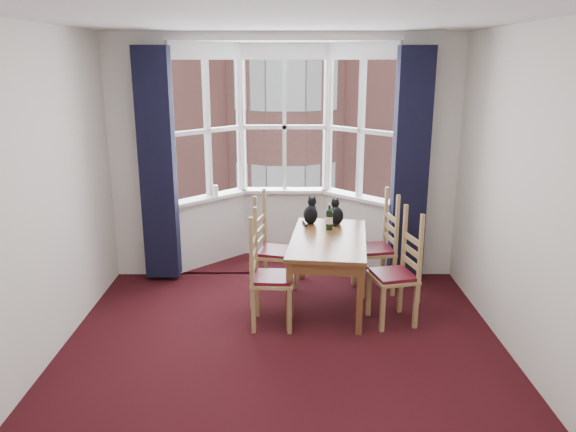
{
  "coord_description": "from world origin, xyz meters",
  "views": [
    {
      "loc": [
        0.03,
        -4.15,
        2.51
      ],
      "look_at": [
        0.04,
        1.05,
        1.05
      ],
      "focal_mm": 35.0,
      "sensor_mm": 36.0,
      "label": 1
    }
  ],
  "objects_px": {
    "dining_table": "(328,246)",
    "wine_bottle": "(329,218)",
    "cat_left": "(311,213)",
    "chair_left_far": "(268,252)",
    "chair_right_far": "(382,250)",
    "cat_right": "(336,214)",
    "chair_left_near": "(263,279)",
    "candle_tall": "(216,191)",
    "chair_right_near": "(402,276)"
  },
  "relations": [
    {
      "from": "dining_table",
      "to": "chair_left_far",
      "type": "bearing_deg",
      "value": 156.13
    },
    {
      "from": "chair_right_far",
      "to": "chair_right_near",
      "type": "bearing_deg",
      "value": -85.04
    },
    {
      "from": "chair_right_far",
      "to": "candle_tall",
      "type": "bearing_deg",
      "value": 155.38
    },
    {
      "from": "cat_right",
      "to": "chair_left_near",
      "type": "bearing_deg",
      "value": -127.94
    },
    {
      "from": "chair_left_near",
      "to": "candle_tall",
      "type": "distance_m",
      "value": 1.91
    },
    {
      "from": "cat_left",
      "to": "wine_bottle",
      "type": "height_order",
      "value": "cat_left"
    },
    {
      "from": "chair_right_far",
      "to": "wine_bottle",
      "type": "relative_size",
      "value": 3.22
    },
    {
      "from": "dining_table",
      "to": "chair_left_near",
      "type": "xyz_separation_m",
      "value": [
        -0.66,
        -0.49,
        -0.17
      ]
    },
    {
      "from": "chair_left_far",
      "to": "wine_bottle",
      "type": "bearing_deg",
      "value": 0.17
    },
    {
      "from": "chair_left_far",
      "to": "chair_right_near",
      "type": "distance_m",
      "value": 1.49
    },
    {
      "from": "chair_left_far",
      "to": "chair_right_far",
      "type": "xyz_separation_m",
      "value": [
        1.26,
        0.08,
        0.0
      ]
    },
    {
      "from": "chair_left_far",
      "to": "chair_right_near",
      "type": "height_order",
      "value": "same"
    },
    {
      "from": "chair_left_near",
      "to": "chair_right_near",
      "type": "bearing_deg",
      "value": 3.4
    },
    {
      "from": "wine_bottle",
      "to": "candle_tall",
      "type": "relative_size",
      "value": 2.08
    },
    {
      "from": "chair_left_far",
      "to": "wine_bottle",
      "type": "distance_m",
      "value": 0.76
    },
    {
      "from": "chair_left_near",
      "to": "chair_right_near",
      "type": "height_order",
      "value": "same"
    },
    {
      "from": "chair_left_near",
      "to": "chair_right_near",
      "type": "relative_size",
      "value": 1.0
    },
    {
      "from": "dining_table",
      "to": "chair_right_far",
      "type": "xyz_separation_m",
      "value": [
        0.62,
        0.36,
        -0.17
      ]
    },
    {
      "from": "chair_right_far",
      "to": "candle_tall",
      "type": "xyz_separation_m",
      "value": [
        -1.93,
        0.89,
        0.47
      ]
    },
    {
      "from": "chair_right_far",
      "to": "candle_tall",
      "type": "distance_m",
      "value": 2.18
    },
    {
      "from": "cat_left",
      "to": "wine_bottle",
      "type": "distance_m",
      "value": 0.31
    },
    {
      "from": "cat_right",
      "to": "wine_bottle",
      "type": "relative_size",
      "value": 1.01
    },
    {
      "from": "chair_right_far",
      "to": "wine_bottle",
      "type": "bearing_deg",
      "value": -172.85
    },
    {
      "from": "candle_tall",
      "to": "chair_left_far",
      "type": "bearing_deg",
      "value": -54.87
    },
    {
      "from": "chair_right_far",
      "to": "cat_right",
      "type": "bearing_deg",
      "value": 163.21
    },
    {
      "from": "chair_left_near",
      "to": "candle_tall",
      "type": "relative_size",
      "value": 6.69
    },
    {
      "from": "chair_left_far",
      "to": "chair_right_near",
      "type": "xyz_separation_m",
      "value": [
        1.32,
        -0.69,
        0.0
      ]
    },
    {
      "from": "candle_tall",
      "to": "chair_right_near",
      "type": "bearing_deg",
      "value": -39.63
    },
    {
      "from": "cat_right",
      "to": "wine_bottle",
      "type": "distance_m",
      "value": 0.25
    },
    {
      "from": "chair_right_near",
      "to": "chair_right_far",
      "type": "bearing_deg",
      "value": 94.96
    },
    {
      "from": "chair_left_far",
      "to": "candle_tall",
      "type": "bearing_deg",
      "value": 125.13
    },
    {
      "from": "cat_left",
      "to": "cat_right",
      "type": "xyz_separation_m",
      "value": [
        0.29,
        -0.02,
        -0.01
      ]
    },
    {
      "from": "wine_bottle",
      "to": "candle_tall",
      "type": "bearing_deg",
      "value": 144.3
    },
    {
      "from": "chair_left_near",
      "to": "cat_left",
      "type": "distance_m",
      "value": 1.19
    },
    {
      "from": "chair_right_far",
      "to": "cat_left",
      "type": "height_order",
      "value": "cat_left"
    },
    {
      "from": "chair_left_far",
      "to": "wine_bottle",
      "type": "relative_size",
      "value": 3.22
    },
    {
      "from": "chair_right_near",
      "to": "wine_bottle",
      "type": "relative_size",
      "value": 3.22
    },
    {
      "from": "wine_bottle",
      "to": "candle_tall",
      "type": "xyz_separation_m",
      "value": [
        -1.34,
        0.96,
        0.08
      ]
    },
    {
      "from": "chair_left_near",
      "to": "cat_left",
      "type": "xyz_separation_m",
      "value": [
        0.49,
        1.02,
        0.38
      ]
    },
    {
      "from": "chair_right_near",
      "to": "cat_left",
      "type": "relative_size",
      "value": 2.98
    },
    {
      "from": "cat_left",
      "to": "candle_tall",
      "type": "height_order",
      "value": "cat_left"
    },
    {
      "from": "candle_tall",
      "to": "cat_right",
      "type": "bearing_deg",
      "value": -27.15
    },
    {
      "from": "dining_table",
      "to": "wine_bottle",
      "type": "relative_size",
      "value": 5.24
    },
    {
      "from": "chair_right_near",
      "to": "wine_bottle",
      "type": "bearing_deg",
      "value": 133.64
    },
    {
      "from": "chair_left_far",
      "to": "wine_bottle",
      "type": "xyz_separation_m",
      "value": [
        0.66,
        0.0,
        0.39
      ]
    },
    {
      "from": "chair_left_near",
      "to": "cat_right",
      "type": "xyz_separation_m",
      "value": [
        0.78,
        1.0,
        0.37
      ]
    },
    {
      "from": "cat_right",
      "to": "dining_table",
      "type": "bearing_deg",
      "value": -103.51
    },
    {
      "from": "dining_table",
      "to": "chair_left_near",
      "type": "distance_m",
      "value": 0.84
    },
    {
      "from": "chair_left_far",
      "to": "cat_left",
      "type": "relative_size",
      "value": 2.98
    },
    {
      "from": "cat_right",
      "to": "chair_right_far",
      "type": "bearing_deg",
      "value": -16.79
    }
  ]
}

